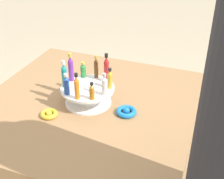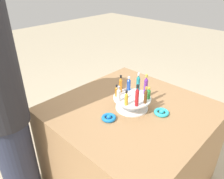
{
  "view_description": "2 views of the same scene",
  "coord_description": "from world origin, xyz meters",
  "px_view_note": "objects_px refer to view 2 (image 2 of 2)",
  "views": [
    {
      "loc": [
        1.19,
        0.58,
        1.59
      ],
      "look_at": [
        0.12,
        0.17,
        0.9
      ],
      "focal_mm": 50.0,
      "sensor_mm": 36.0,
      "label": 1
    },
    {
      "loc": [
        -0.81,
        1.05,
        1.59
      ],
      "look_at": [
        0.08,
        0.12,
        0.89
      ],
      "focal_mm": 35.0,
      "sensor_mm": 36.0,
      "label": 2
    }
  ],
  "objects_px": {
    "display_stand": "(132,102)",
    "ribbon_bow_blue": "(109,118)",
    "bottle_blue": "(129,84)",
    "bottle_amber": "(117,91)",
    "ribbon_bow_teal": "(161,112)",
    "person_figure": "(1,102)",
    "bottle_brown": "(146,96)",
    "bottle_gold": "(126,98)",
    "bottle_red": "(137,96)",
    "bottle_teal": "(138,83)",
    "ribbon_bow_gold": "(125,92)",
    "bottle_green": "(149,93)",
    "bottle_purple": "(146,85)",
    "bottle_orange": "(121,84)",
    "bottle_clear": "(119,94)"
  },
  "relations": [
    {
      "from": "bottle_gold",
      "to": "ribbon_bow_gold",
      "type": "distance_m",
      "value": 0.33
    },
    {
      "from": "bottle_teal",
      "to": "ribbon_bow_gold",
      "type": "height_order",
      "value": "bottle_teal"
    },
    {
      "from": "bottle_purple",
      "to": "ribbon_bow_teal",
      "type": "bearing_deg",
      "value": 173.05
    },
    {
      "from": "bottle_teal",
      "to": "ribbon_bow_gold",
      "type": "bearing_deg",
      "value": -8.64
    },
    {
      "from": "bottle_green",
      "to": "ribbon_bow_teal",
      "type": "height_order",
      "value": "bottle_green"
    },
    {
      "from": "display_stand",
      "to": "bottle_gold",
      "type": "distance_m",
      "value": 0.14
    },
    {
      "from": "bottle_green",
      "to": "bottle_orange",
      "type": "bearing_deg",
      "value": 17.77
    },
    {
      "from": "bottle_clear",
      "to": "bottle_gold",
      "type": "distance_m",
      "value": 0.07
    },
    {
      "from": "bottle_amber",
      "to": "ribbon_bow_gold",
      "type": "relative_size",
      "value": 1.05
    },
    {
      "from": "ribbon_bow_gold",
      "to": "ribbon_bow_blue",
      "type": "bearing_deg",
      "value": 113.65
    },
    {
      "from": "display_stand",
      "to": "ribbon_bow_blue",
      "type": "relative_size",
      "value": 2.71
    },
    {
      "from": "ribbon_bow_blue",
      "to": "ribbon_bow_gold",
      "type": "height_order",
      "value": "ribbon_bow_blue"
    },
    {
      "from": "bottle_amber",
      "to": "ribbon_bow_gold",
      "type": "xyz_separation_m",
      "value": [
        0.08,
        -0.19,
        -0.12
      ]
    },
    {
      "from": "bottle_brown",
      "to": "bottle_purple",
      "type": "xyz_separation_m",
      "value": [
        0.08,
        -0.1,
        0.01
      ]
    },
    {
      "from": "bottle_orange",
      "to": "bottle_blue",
      "type": "bearing_deg",
      "value": -108.23
    },
    {
      "from": "bottle_green",
      "to": "bottle_gold",
      "type": "relative_size",
      "value": 0.79
    },
    {
      "from": "bottle_clear",
      "to": "person_figure",
      "type": "distance_m",
      "value": 0.74
    },
    {
      "from": "bottle_clear",
      "to": "bottle_amber",
      "type": "bearing_deg",
      "value": -36.23
    },
    {
      "from": "bottle_purple",
      "to": "bottle_green",
      "type": "bearing_deg",
      "value": 143.77
    },
    {
      "from": "display_stand",
      "to": "bottle_orange",
      "type": "xyz_separation_m",
      "value": [
        0.11,
        -0.0,
        0.1
      ]
    },
    {
      "from": "bottle_green",
      "to": "bottle_purple",
      "type": "relative_size",
      "value": 0.56
    },
    {
      "from": "display_stand",
      "to": "ribbon_bow_blue",
      "type": "distance_m",
      "value": 0.22
    },
    {
      "from": "bottle_purple",
      "to": "bottle_amber",
      "type": "bearing_deg",
      "value": 53.77
    },
    {
      "from": "bottle_red",
      "to": "bottle_gold",
      "type": "bearing_deg",
      "value": 35.77
    },
    {
      "from": "bottle_gold",
      "to": "ribbon_bow_teal",
      "type": "bearing_deg",
      "value": -130.23
    },
    {
      "from": "bottle_blue",
      "to": "bottle_amber",
      "type": "relative_size",
      "value": 1.23
    },
    {
      "from": "bottle_purple",
      "to": "bottle_red",
      "type": "relative_size",
      "value": 0.98
    },
    {
      "from": "bottle_orange",
      "to": "ribbon_bow_teal",
      "type": "distance_m",
      "value": 0.34
    },
    {
      "from": "ribbon_bow_teal",
      "to": "person_figure",
      "type": "distance_m",
      "value": 1.04
    },
    {
      "from": "bottle_clear",
      "to": "ribbon_bow_teal",
      "type": "height_order",
      "value": "bottle_clear"
    },
    {
      "from": "bottle_teal",
      "to": "ribbon_bow_teal",
      "type": "relative_size",
      "value": 1.36
    },
    {
      "from": "bottle_purple",
      "to": "bottle_amber",
      "type": "relative_size",
      "value": 1.73
    },
    {
      "from": "ribbon_bow_teal",
      "to": "ribbon_bow_gold",
      "type": "distance_m",
      "value": 0.37
    },
    {
      "from": "bottle_green",
      "to": "ribbon_bow_gold",
      "type": "height_order",
      "value": "bottle_green"
    },
    {
      "from": "person_figure",
      "to": "ribbon_bow_teal",
      "type": "bearing_deg",
      "value": -6.33
    },
    {
      "from": "bottle_gold",
      "to": "ribbon_bow_teal",
      "type": "height_order",
      "value": "bottle_gold"
    },
    {
      "from": "bottle_blue",
      "to": "bottle_amber",
      "type": "height_order",
      "value": "bottle_blue"
    },
    {
      "from": "bottle_orange",
      "to": "person_figure",
      "type": "relative_size",
      "value": 0.08
    },
    {
      "from": "bottle_green",
      "to": "bottle_blue",
      "type": "distance_m",
      "value": 0.18
    },
    {
      "from": "bottle_brown",
      "to": "ribbon_bow_teal",
      "type": "height_order",
      "value": "bottle_brown"
    },
    {
      "from": "display_stand",
      "to": "bottle_orange",
      "type": "height_order",
      "value": "bottle_orange"
    },
    {
      "from": "bottle_amber",
      "to": "person_figure",
      "type": "bearing_deg",
      "value": 58.91
    },
    {
      "from": "person_figure",
      "to": "ribbon_bow_blue",
      "type": "bearing_deg",
      "value": -8.56
    },
    {
      "from": "bottle_amber",
      "to": "bottle_red",
      "type": "xyz_separation_m",
      "value": [
        -0.18,
        0.0,
        0.03
      ]
    },
    {
      "from": "bottle_brown",
      "to": "bottle_clear",
      "type": "height_order",
      "value": "bottle_brown"
    },
    {
      "from": "bottle_purple",
      "to": "ribbon_bow_blue",
      "type": "relative_size",
      "value": 1.54
    },
    {
      "from": "bottle_teal",
      "to": "ribbon_bow_blue",
      "type": "bearing_deg",
      "value": 91.84
    },
    {
      "from": "bottle_teal",
      "to": "bottle_orange",
      "type": "distance_m",
      "value": 0.13
    },
    {
      "from": "bottle_green",
      "to": "bottle_purple",
      "type": "distance_m",
      "value": 0.07
    },
    {
      "from": "bottle_green",
      "to": "bottle_red",
      "type": "relative_size",
      "value": 0.55
    }
  ]
}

